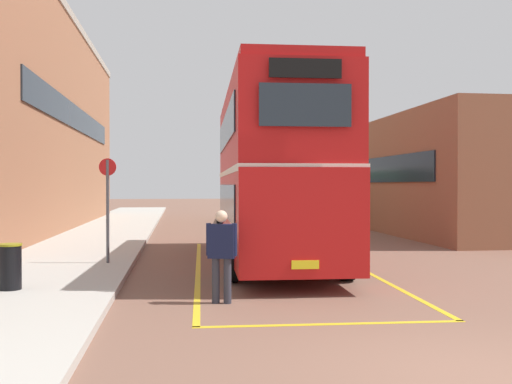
% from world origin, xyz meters
% --- Properties ---
extents(ground_plane, '(135.60, 135.60, 0.00)m').
position_xyz_m(ground_plane, '(0.00, 14.40, 0.00)').
color(ground_plane, brown).
extents(sidewalk_left, '(4.00, 57.60, 0.14)m').
position_xyz_m(sidewalk_left, '(-6.50, 16.80, 0.07)').
color(sidewalk_left, '#B2ADA3').
rests_on(sidewalk_left, ground).
extents(brick_building_left, '(6.11, 25.73, 9.90)m').
position_xyz_m(brick_building_left, '(-11.09, 22.17, 4.95)').
color(brick_building_left, '#9E6647').
rests_on(brick_building_left, ground).
extents(depot_building_right, '(6.06, 13.21, 5.05)m').
position_xyz_m(depot_building_right, '(8.50, 18.11, 2.53)').
color(depot_building_right, brown).
rests_on(depot_building_right, ground).
extents(double_decker_bus, '(3.11, 10.28, 4.75)m').
position_xyz_m(double_decker_bus, '(-0.81, 9.69, 2.51)').
color(double_decker_bus, black).
rests_on(double_decker_bus, ground).
extents(single_deck_bus, '(3.31, 8.83, 3.02)m').
position_xyz_m(single_deck_bus, '(2.01, 27.12, 1.64)').
color(single_deck_bus, black).
rests_on(single_deck_bus, ground).
extents(pedestrian_boarding, '(0.55, 0.33, 1.66)m').
position_xyz_m(pedestrian_boarding, '(-2.57, 4.38, 0.96)').
color(pedestrian_boarding, '#2D2D38').
rests_on(pedestrian_boarding, ground).
extents(litter_bin, '(0.43, 0.43, 0.87)m').
position_xyz_m(litter_bin, '(-6.48, 5.49, 0.58)').
color(litter_bin, black).
rests_on(litter_bin, sidewalk_left).
extents(bus_stop_sign, '(0.44, 0.11, 2.65)m').
position_xyz_m(bus_stop_sign, '(-5.12, 9.08, 1.73)').
color(bus_stop_sign, '#4C4C51').
rests_on(bus_stop_sign, sidewalk_left).
extents(bay_marking_yellow, '(4.65, 12.35, 0.01)m').
position_xyz_m(bay_marking_yellow, '(-0.84, 7.78, 0.00)').
color(bay_marking_yellow, gold).
rests_on(bay_marking_yellow, ground).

